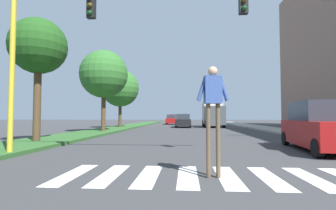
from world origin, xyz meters
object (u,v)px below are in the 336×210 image
object	(u,v)px
tree_distant	(120,88)
sedan_far_horizon	(173,119)
tree_mid	(38,47)
sedan_midblock	(183,121)
pedestrian_performer	(213,103)
suv_crossing	(321,127)
truck_box_delivery	(213,114)
sedan_distant	(172,120)
tree_far	(104,74)
traffic_light_gantry	(91,28)

from	to	relation	value
tree_distant	sedan_far_horizon	bearing A→B (deg)	77.29
tree_mid	sedan_midblock	distance (m)	20.55
tree_distant	sedan_far_horizon	distance (m)	22.94
pedestrian_performer	tree_distant	bearing A→B (deg)	109.82
suv_crossing	truck_box_delivery	bearing A→B (deg)	95.17
sedan_distant	tree_distant	bearing A→B (deg)	-110.80
tree_distant	sedan_distant	distance (m)	15.11
pedestrian_performer	sedan_distant	xyz separation A→B (m)	(-3.00, 36.39, -0.90)
sedan_distant	truck_box_delivery	distance (m)	11.69
tree_distant	suv_crossing	world-z (taller)	tree_distant
tree_far	sedan_midblock	world-z (taller)	tree_far
traffic_light_gantry	sedan_midblock	distance (m)	23.16
tree_far	truck_box_delivery	world-z (taller)	tree_far
tree_distant	sedan_distant	size ratio (longest dim) A/B	1.65
suv_crossing	sedan_midblock	xyz separation A→B (m)	(-5.70, 20.50, -0.17)
tree_distant	sedan_far_horizon	size ratio (longest dim) A/B	1.44
traffic_light_gantry	tree_distant	bearing A→B (deg)	102.18
tree_far	sedan_distant	distance (m)	22.44
traffic_light_gantry	sedan_far_horizon	distance (m)	42.46
pedestrian_performer	sedan_distant	world-z (taller)	pedestrian_performer
tree_far	sedan_distant	xyz separation A→B (m)	(4.48, 21.60, -4.13)
sedan_distant	sedan_far_horizon	world-z (taller)	sedan_far_horizon
tree_mid	tree_far	xyz separation A→B (m)	(0.56, 8.45, 0.03)
traffic_light_gantry	suv_crossing	world-z (taller)	traffic_light_gantry
sedan_far_horizon	sedan_distant	bearing A→B (deg)	-88.56
truck_box_delivery	tree_far	bearing A→B (deg)	-131.82
suv_crossing	sedan_far_horizon	xyz separation A→B (m)	(-7.97, 40.12, -0.13)
pedestrian_performer	sedan_midblock	distance (m)	25.22
sedan_distant	suv_crossing	bearing A→B (deg)	-76.24
tree_mid	sedan_distant	size ratio (longest dim) A/B	1.54
truck_box_delivery	sedan_far_horizon	bearing A→B (deg)	108.01
truck_box_delivery	pedestrian_performer	bearing A→B (deg)	-96.09
tree_mid	traffic_light_gantry	bearing A→B (deg)	-42.35
traffic_light_gantry	sedan_distant	bearing A→B (deg)	88.62
tree_mid	truck_box_delivery	bearing A→B (deg)	61.46
tree_far	tree_distant	bearing A→B (deg)	95.09
sedan_midblock	sedan_far_horizon	size ratio (longest dim) A/B	0.94
sedan_distant	truck_box_delivery	size ratio (longest dim) A/B	0.65
sedan_distant	tree_mid	bearing A→B (deg)	-99.52
tree_mid	pedestrian_performer	xyz separation A→B (m)	(8.04, -6.34, -3.20)
tree_distant	traffic_light_gantry	distance (m)	20.70
traffic_light_gantry	suv_crossing	bearing A→B (deg)	14.32
truck_box_delivery	traffic_light_gantry	bearing A→B (deg)	-105.56
truck_box_delivery	sedan_distant	bearing A→B (deg)	119.89
tree_distant	sedan_distant	world-z (taller)	tree_distant
tree_distant	sedan_far_horizon	xyz separation A→B (m)	(4.98, 22.07, -3.81)
traffic_light_gantry	sedan_distant	world-z (taller)	traffic_light_gantry
traffic_light_gantry	sedan_distant	xyz separation A→B (m)	(0.82, 33.89, -3.62)
suv_crossing	sedan_midblock	bearing A→B (deg)	105.55
tree_distant	traffic_light_gantry	bearing A→B (deg)	-77.82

